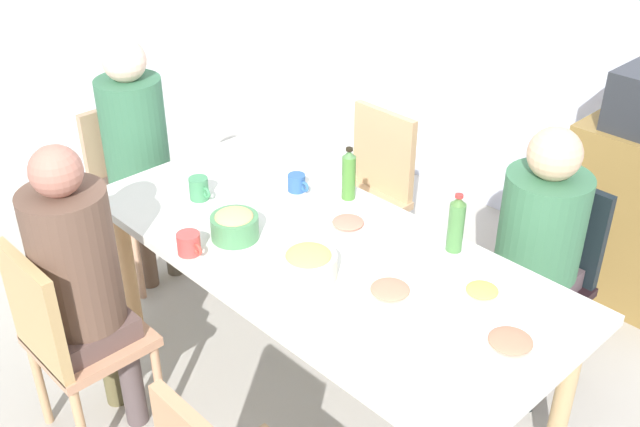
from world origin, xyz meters
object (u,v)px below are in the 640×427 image
object	(u,v)px
plate_2	(390,292)
chair_1	(133,182)
cup_0	(199,189)
plate_3	(482,293)
person_1	(136,142)
bottle_1	(456,224)
chair_0	(68,335)
bowl_0	(235,225)
chair_2	(543,270)
bottle_0	(349,175)
person_0	(79,273)
cup_3	(189,244)
cup_1	(297,183)
plate_1	(510,344)
bowl_1	(309,264)
plate_0	(348,225)
person_2	(539,236)
chair_3	(369,188)
cup_2	(438,327)
dining_table	(320,265)

from	to	relation	value
plate_2	chair_1	bearing A→B (deg)	178.85
cup_0	plate_3	bearing A→B (deg)	13.56
person_1	bottle_1	size ratio (longest dim) A/B	5.34
chair_0	bowl_0	size ratio (longest dim) A/B	4.82
chair_2	chair_0	bearing A→B (deg)	-121.30
chair_2	bowl_0	world-z (taller)	chair_2
person_1	bottle_0	bearing A→B (deg)	17.64
person_0	cup_3	size ratio (longest dim) A/B	10.19
cup_0	cup_1	size ratio (longest dim) A/B	1.05
plate_1	person_1	bearing A→B (deg)	-179.06
cup_3	bowl_1	bearing A→B (deg)	27.21
chair_1	plate_0	size ratio (longest dim) A/B	3.94
bowl_0	chair_0	bearing A→B (deg)	-109.23
plate_2	bowl_1	bearing A→B (deg)	-155.07
person_2	bowl_0	bearing A→B (deg)	-130.20
cup_0	person_1	bearing A→B (deg)	170.92
plate_2	cup_1	distance (m)	0.82
person_2	cup_3	world-z (taller)	person_2
cup_3	plate_0	bearing A→B (deg)	62.67
plate_1	bottle_0	xyz separation A→B (m)	(-1.02, 0.32, 0.10)
plate_2	bottle_1	distance (m)	0.40
cup_0	cup_3	distance (m)	0.41
chair_3	bottle_0	bearing A→B (deg)	-56.83
cup_2	bottle_1	xyz separation A→B (m)	(-0.27, 0.44, 0.08)
chair_2	chair_3	distance (m)	1.00
plate_3	bottle_0	xyz separation A→B (m)	(-0.80, 0.16, 0.10)
person_1	plate_0	xyz separation A→B (m)	(1.27, 0.18, 0.01)
person_1	chair_2	world-z (taller)	person_1
bowl_1	cup_2	world-z (taller)	bowl_1
person_2	plate_0	bearing A→B (deg)	-133.15
person_1	cup_0	xyz separation A→B (m)	(0.67, -0.11, 0.05)
bowl_1	plate_3	bearing A→B (deg)	35.35
bowl_0	cup_1	xyz separation A→B (m)	(-0.11, 0.42, -0.02)
person_0	chair_1	world-z (taller)	person_0
chair_2	chair_3	world-z (taller)	same
chair_3	bowl_0	xyz separation A→B (m)	(0.22, -1.01, 0.31)
dining_table	person_0	xyz separation A→B (m)	(-0.50, -0.74, 0.07)
chair_2	cup_0	bearing A→B (deg)	-140.31
cup_1	bottle_1	bearing A→B (deg)	8.89
chair_1	chair_2	bearing A→B (deg)	23.65
chair_1	plate_1	bearing A→B (deg)	0.90
bottle_0	cup_0	bearing A→B (deg)	-133.22
chair_1	chair_2	world-z (taller)	same
chair_3	bowl_0	world-z (taller)	chair_3
person_1	chair_0	bearing A→B (deg)	-46.17
bowl_1	cup_0	xyz separation A→B (m)	(-0.73, 0.06, -0.01)
plate_3	cup_1	bearing A→B (deg)	177.29
bowl_1	cup_1	world-z (taller)	bowl_1
cup_3	dining_table	bearing A→B (deg)	50.72
plate_2	bowl_0	bearing A→B (deg)	-167.08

